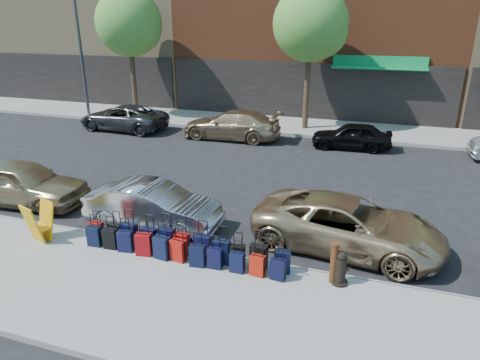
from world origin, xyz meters
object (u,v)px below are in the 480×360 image
(car_far_0, at_px, (123,117))
(display_rack, at_px, (39,222))
(tree_left, at_px, (131,25))
(car_far_2, at_px, (352,136))
(tree_center, at_px, (313,26))
(car_far_1, at_px, (231,125))
(streetlight, at_px, (82,38))
(car_near_1, at_px, (153,206))
(car_near_2, at_px, (348,225))
(car_near_0, at_px, (22,183))
(bollard, at_px, (334,262))
(fire_hydrant, at_px, (341,269))
(suitcase_front_5, at_px, (182,244))

(car_far_0, bearing_deg, display_rack, 25.62)
(tree_left, relative_size, car_far_2, 1.99)
(tree_center, bearing_deg, car_far_1, -139.56)
(streetlight, bearing_deg, car_near_1, -47.55)
(car_near_1, distance_m, car_near_2, 5.53)
(tree_left, relative_size, car_near_0, 1.69)
(bollard, relative_size, car_near_2, 0.20)
(display_rack, bearing_deg, car_far_1, 102.70)
(car_near_0, bearing_deg, fire_hydrant, -102.65)
(car_far_1, bearing_deg, car_near_2, 33.87)
(bollard, relative_size, car_near_0, 0.23)
(car_far_0, bearing_deg, fire_hydrant, 51.36)
(bollard, distance_m, car_near_2, 1.96)
(display_rack, bearing_deg, car_near_1, 58.24)
(tree_left, relative_size, car_far_1, 1.46)
(car_far_1, bearing_deg, tree_center, 129.52)
(suitcase_front_5, relative_size, display_rack, 0.87)
(fire_hydrant, height_order, car_far_2, car_far_2)
(car_near_2, relative_size, car_far_0, 1.02)
(fire_hydrant, distance_m, car_near_2, 1.97)
(tree_center, relative_size, car_near_2, 1.46)
(bollard, xyz_separation_m, car_far_2, (-0.53, 11.55, -0.04))
(tree_left, relative_size, suitcase_front_5, 7.78)
(streetlight, bearing_deg, display_rack, -58.11)
(tree_center, xyz_separation_m, car_near_0, (-7.21, -12.73, -4.68))
(tree_left, height_order, car_near_1, tree_left)
(bollard, height_order, display_rack, display_rack)
(suitcase_front_5, height_order, car_far_2, car_far_2)
(tree_center, distance_m, suitcase_front_5, 15.16)
(bollard, bearing_deg, fire_hydrant, -1.69)
(car_near_1, bearing_deg, car_far_0, 36.07)
(car_near_2, bearing_deg, car_near_0, 98.97)
(car_far_2, bearing_deg, car_far_0, -92.55)
(suitcase_front_5, bearing_deg, car_near_0, 166.17)
(suitcase_front_5, bearing_deg, display_rack, -172.79)
(fire_hydrant, bearing_deg, car_far_1, 120.36)
(suitcase_front_5, height_order, fire_hydrant, suitcase_front_5)
(suitcase_front_5, xyz_separation_m, car_near_0, (-6.49, 1.57, 0.29))
(tree_left, relative_size, bollard, 7.28)
(display_rack, xyz_separation_m, car_far_0, (-4.98, 11.84, -0.00))
(car_near_0, relative_size, car_far_2, 1.18)
(bollard, height_order, car_far_0, car_far_0)
(car_near_2, bearing_deg, car_far_1, 41.88)
(car_near_1, bearing_deg, fire_hydrant, -105.29)
(suitcase_front_5, bearing_deg, bollard, -0.74)
(tree_left, relative_size, car_near_2, 1.46)
(tree_left, bearing_deg, car_near_1, -57.52)
(tree_left, distance_m, car_near_1, 15.98)
(bollard, xyz_separation_m, car_far_1, (-6.46, 11.45, 0.06))
(car_near_2, bearing_deg, fire_hydrant, -172.11)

